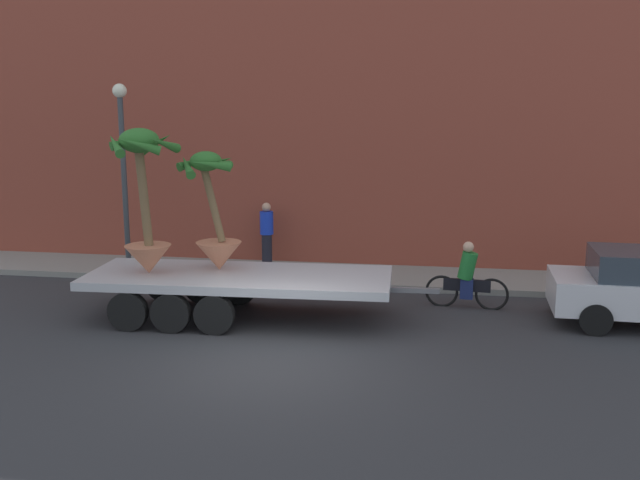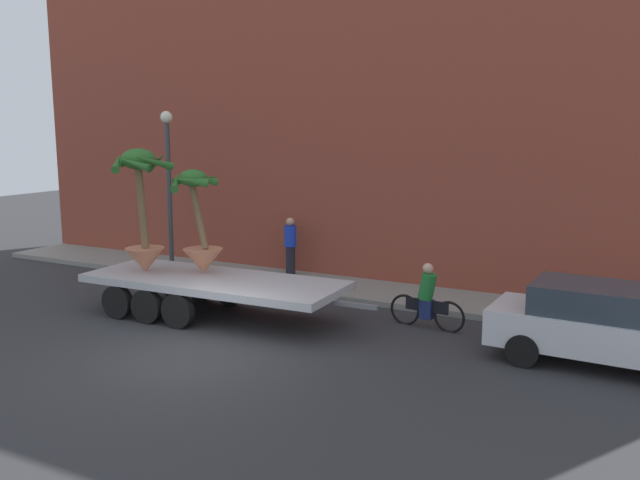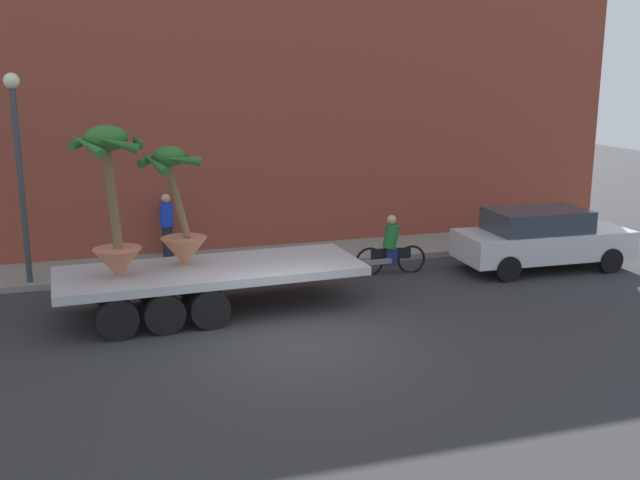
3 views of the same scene
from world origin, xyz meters
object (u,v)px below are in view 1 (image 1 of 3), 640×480
object	(u,v)px
street_lamp	(123,154)
cyclist	(467,279)
potted_palm_rear	(144,203)
potted_palm_middle	(214,220)
pedestrian_near_gate	(267,233)
flatbed_trailer	(227,283)

from	to	relation	value
street_lamp	cyclist	bearing A→B (deg)	-9.27
potted_palm_rear	street_lamp	bearing A→B (deg)	120.38
potted_palm_rear	potted_palm_middle	distance (m)	1.49
potted_palm_rear	potted_palm_middle	xyz separation A→B (m)	(1.32, 0.53, -0.43)
cyclist	potted_palm_middle	bearing A→B (deg)	-166.38
cyclist	pedestrian_near_gate	bearing A→B (deg)	151.91
flatbed_trailer	potted_palm_middle	world-z (taller)	potted_palm_middle
cyclist	street_lamp	bearing A→B (deg)	170.73
pedestrian_near_gate	flatbed_trailer	bearing A→B (deg)	-87.69
potted_palm_middle	cyclist	world-z (taller)	potted_palm_middle
potted_palm_rear	cyclist	distance (m)	7.20
potted_palm_middle	cyclist	size ratio (longest dim) A/B	1.38
potted_palm_middle	street_lamp	xyz separation A→B (m)	(-3.22, 2.71, 1.17)
flatbed_trailer	street_lamp	size ratio (longest dim) A/B	1.54
cyclist	pedestrian_near_gate	world-z (taller)	pedestrian_near_gate
potted_palm_middle	pedestrian_near_gate	world-z (taller)	potted_palm_middle
potted_palm_middle	street_lamp	world-z (taller)	street_lamp
potted_palm_middle	pedestrian_near_gate	size ratio (longest dim) A/B	1.49
flatbed_trailer	cyclist	bearing A→B (deg)	17.42
potted_palm_middle	cyclist	bearing A→B (deg)	13.62
pedestrian_near_gate	street_lamp	world-z (taller)	street_lamp
flatbed_trailer	potted_palm_rear	size ratio (longest dim) A/B	2.44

